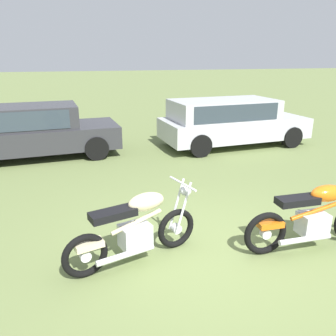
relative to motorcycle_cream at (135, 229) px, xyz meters
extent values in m
plane|color=olive|center=(1.18, -0.12, -0.48)|extent=(120.00, 120.00, 0.00)
torus|color=black|center=(0.63, 0.18, -0.18)|extent=(0.60, 0.25, 0.60)
torus|color=black|center=(-0.68, -0.18, -0.18)|extent=(0.60, 0.25, 0.60)
cylinder|color=silver|center=(0.63, 0.18, -0.18)|extent=(0.16, 0.13, 0.14)
cylinder|color=silver|center=(-0.68, -0.18, -0.18)|extent=(0.16, 0.13, 0.14)
cylinder|color=silver|center=(0.66, 0.28, 0.16)|extent=(0.27, 0.11, 0.75)
cylinder|color=silver|center=(0.71, 0.11, 0.16)|extent=(0.27, 0.11, 0.75)
cube|color=silver|center=(-0.01, 0.00, -0.10)|extent=(0.47, 0.40, 0.32)
cylinder|color=beige|center=(0.02, 0.01, 0.10)|extent=(0.74, 0.26, 0.21)
ellipsoid|color=beige|center=(0.17, 0.05, 0.35)|extent=(0.57, 0.39, 0.24)
cube|color=black|center=(-0.30, -0.08, 0.29)|extent=(0.64, 0.39, 0.10)
cube|color=beige|center=(-0.63, -0.17, -0.04)|extent=(0.39, 0.27, 0.08)
cylinder|color=silver|center=(0.73, 0.21, 0.50)|extent=(0.20, 0.63, 0.03)
sphere|color=silver|center=(0.79, 0.22, 0.38)|extent=(0.20, 0.20, 0.16)
cylinder|color=silver|center=(-0.18, -0.21, -0.24)|extent=(0.79, 0.29, 0.08)
torus|color=black|center=(1.78, -0.35, -0.16)|extent=(0.65, 0.10, 0.65)
cylinder|color=silver|center=(1.78, -0.35, -0.16)|extent=(0.14, 0.10, 0.14)
cube|color=silver|center=(2.53, -0.36, -0.10)|extent=(0.41, 0.31, 0.32)
cylinder|color=orange|center=(2.56, -0.36, 0.10)|extent=(0.80, 0.08, 0.23)
ellipsoid|color=orange|center=(2.71, -0.37, 0.35)|extent=(0.53, 0.27, 0.24)
cube|color=black|center=(2.23, -0.36, 0.29)|extent=(0.61, 0.25, 0.10)
cube|color=orange|center=(1.84, -0.35, -0.02)|extent=(0.36, 0.19, 0.08)
cylinder|color=silver|center=(2.31, -0.52, -0.24)|extent=(0.80, 0.10, 0.08)
cube|color=#2D2D33|center=(-1.74, 5.71, 0.07)|extent=(4.67, 2.03, 0.60)
cube|color=#2D2D33|center=(-2.13, 5.69, 0.65)|extent=(3.29, 1.77, 0.60)
cube|color=#2D3842|center=(-2.13, 5.69, 0.67)|extent=(2.82, 1.77, 0.48)
cylinder|color=black|center=(-0.21, 6.63, -0.16)|extent=(0.65, 0.26, 0.64)
cylinder|color=black|center=(-0.10, 5.01, -0.16)|extent=(0.65, 0.26, 0.64)
cube|color=#B2B5BA|center=(4.16, 5.44, 0.07)|extent=(4.56, 2.08, 0.60)
cube|color=#B2B5BA|center=(3.76, 5.41, 0.65)|extent=(3.21, 1.82, 0.60)
cube|color=#2D3842|center=(3.76, 5.41, 0.67)|extent=(2.75, 1.83, 0.48)
cylinder|color=black|center=(5.63, 6.38, -0.16)|extent=(0.65, 0.26, 0.64)
cylinder|color=black|center=(5.73, 4.68, -0.16)|extent=(0.65, 0.26, 0.64)
cylinder|color=black|center=(2.58, 6.19, -0.16)|extent=(0.65, 0.26, 0.64)
cylinder|color=black|center=(2.68, 4.50, -0.16)|extent=(0.65, 0.26, 0.64)
camera|label=1|loc=(-0.72, -4.06, 2.22)|focal=36.59mm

